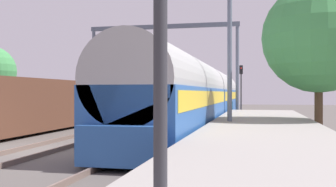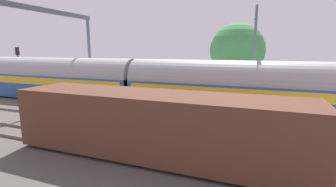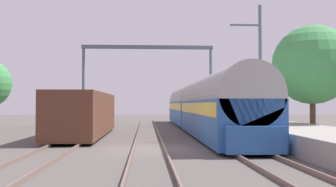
{
  "view_description": "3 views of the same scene",
  "coord_description": "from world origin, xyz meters",
  "px_view_note": "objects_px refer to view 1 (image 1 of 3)",
  "views": [
    {
      "loc": [
        7.75,
        -13.3,
        2.14
      ],
      "look_at": [
        4.18,
        2.61,
        2.1
      ],
      "focal_mm": 42.67,
      "sensor_mm": 36.0,
      "label": 1
    },
    {
      "loc": [
        -13.65,
        3.3,
        4.72
      ],
      "look_at": [
        1.33,
        9.12,
        1.84
      ],
      "focal_mm": 26.34,
      "sensor_mm": 36.0,
      "label": 2
    },
    {
      "loc": [
        -0.13,
        -18.35,
        2.13
      ],
      "look_at": [
        2.09,
        21.23,
        3.22
      ],
      "focal_mm": 41.4,
      "sensor_mm": 36.0,
      "label": 3
    }
  ],
  "objects_px": {
    "passenger_train": "(203,95)",
    "railway_signal_near": "(160,2)",
    "railway_signal_far": "(241,82)",
    "freight_car": "(45,104)",
    "person_crossing": "(230,108)",
    "catenary_gantry": "(163,51)"
  },
  "relations": [
    {
      "from": "passenger_train",
      "to": "railway_signal_near",
      "type": "height_order",
      "value": "railway_signal_near"
    },
    {
      "from": "passenger_train",
      "to": "freight_car",
      "type": "bearing_deg",
      "value": -146.26
    },
    {
      "from": "railway_signal_near",
      "to": "catenary_gantry",
      "type": "height_order",
      "value": "catenary_gantry"
    },
    {
      "from": "passenger_train",
      "to": "railway_signal_far",
      "type": "height_order",
      "value": "railway_signal_far"
    },
    {
      "from": "freight_car",
      "to": "passenger_train",
      "type": "bearing_deg",
      "value": 33.74
    },
    {
      "from": "freight_car",
      "to": "catenary_gantry",
      "type": "xyz_separation_m",
      "value": [
        4.18,
        11.65,
        4.18
      ]
    },
    {
      "from": "passenger_train",
      "to": "catenary_gantry",
      "type": "distance_m",
      "value": 8.23
    },
    {
      "from": "freight_car",
      "to": "catenary_gantry",
      "type": "distance_m",
      "value": 13.07
    },
    {
      "from": "freight_car",
      "to": "railway_signal_far",
      "type": "bearing_deg",
      "value": 64.28
    },
    {
      "from": "freight_car",
      "to": "railway_signal_near",
      "type": "bearing_deg",
      "value": -57.16
    },
    {
      "from": "freight_car",
      "to": "railway_signal_near",
      "type": "relative_size",
      "value": 2.76
    },
    {
      "from": "railway_signal_far",
      "to": "catenary_gantry",
      "type": "bearing_deg",
      "value": -122.17
    },
    {
      "from": "passenger_train",
      "to": "freight_car",
      "type": "xyz_separation_m",
      "value": [
        -8.37,
        -5.59,
        -0.5
      ]
    },
    {
      "from": "railway_signal_far",
      "to": "freight_car",
      "type": "bearing_deg",
      "value": -115.72
    },
    {
      "from": "passenger_train",
      "to": "freight_car",
      "type": "relative_size",
      "value": 2.53
    },
    {
      "from": "railway_signal_near",
      "to": "railway_signal_far",
      "type": "xyz_separation_m",
      "value": [
        -0.71,
        38.39,
        0.16
      ]
    },
    {
      "from": "person_crossing",
      "to": "freight_car",
      "type": "bearing_deg",
      "value": -128.16
    },
    {
      "from": "railway_signal_far",
      "to": "railway_signal_near",
      "type": "bearing_deg",
      "value": -88.94
    },
    {
      "from": "railway_signal_far",
      "to": "catenary_gantry",
      "type": "xyz_separation_m",
      "value": [
        -6.1,
        -9.7,
        2.45
      ]
    },
    {
      "from": "person_crossing",
      "to": "railway_signal_far",
      "type": "distance_m",
      "value": 12.77
    },
    {
      "from": "person_crossing",
      "to": "railway_signal_far",
      "type": "height_order",
      "value": "railway_signal_far"
    },
    {
      "from": "person_crossing",
      "to": "catenary_gantry",
      "type": "xyz_separation_m",
      "value": [
        -5.8,
        2.88,
        4.62
      ]
    }
  ]
}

